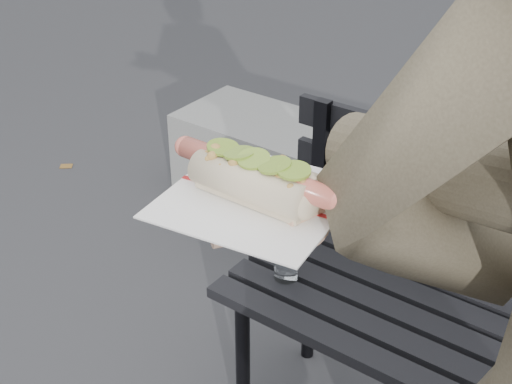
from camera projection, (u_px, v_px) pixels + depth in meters
concrete_block at (314, 181)px, 2.86m from camera, size 1.20×0.40×0.40m
held_hotdog at (457, 193)px, 0.71m from camera, size 0.63×0.32×0.20m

